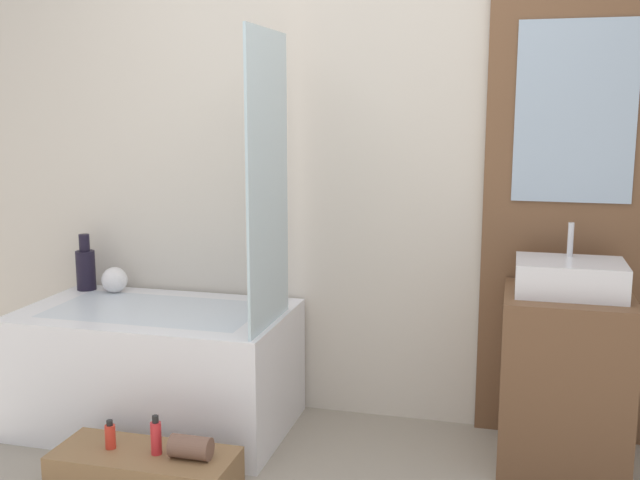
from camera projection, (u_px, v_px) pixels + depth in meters
wall_tiled_back at (345, 149)px, 3.53m from camera, size 4.20×0.06×2.60m
wall_wood_accent at (573, 150)px, 3.23m from camera, size 0.74×0.04×2.60m
bathtub at (158, 368)px, 3.52m from camera, size 1.24×0.73×0.57m
glass_shower_screen at (268, 181)px, 3.13m from camera, size 0.01×0.51×1.24m
wooden_step_bench at (145, 473)px, 2.93m from camera, size 0.72×0.29×0.17m
vanity_cabinet at (564, 379)px, 3.14m from camera, size 0.51×0.50×0.74m
sink at (570, 277)px, 3.06m from camera, size 0.43×0.31×0.28m
vase_tall_dark at (86, 267)px, 3.83m from camera, size 0.10×0.10×0.29m
vase_round_light at (115, 280)px, 3.78m from camera, size 0.13×0.13×0.13m
bottle_soap_primary at (110, 436)px, 2.94m from camera, size 0.04×0.04×0.12m
bottle_soap_secondary at (156, 437)px, 2.89m from camera, size 0.04×0.04×0.16m
towel_roll at (191, 447)px, 2.86m from camera, size 0.16×0.09×0.09m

